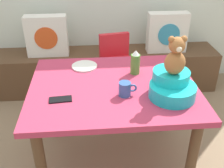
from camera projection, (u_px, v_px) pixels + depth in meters
name	position (u px, v px, depth m)	size (l,w,h in m)	color
ground_plane	(113.00, 161.00, 2.28)	(8.00, 8.00, 0.00)	#8C7256
window_bench	(104.00, 70.00, 3.21)	(2.60, 0.44, 0.46)	brown
pillow_floral_left	(47.00, 36.00, 2.92)	(0.44, 0.15, 0.44)	white
pillow_floral_right	(167.00, 32.00, 3.02)	(0.44, 0.15, 0.44)	white
book_stack	(110.00, 48.00, 3.08)	(0.20, 0.14, 0.09)	#AA96A9
dining_table	(113.00, 98.00, 1.96)	(1.16, 0.94, 0.74)	#B73351
highchair	(117.00, 64.00, 2.70)	(0.37, 0.49, 0.79)	red
infant_seat_teal	(172.00, 86.00, 1.75)	(0.30, 0.33, 0.16)	#18BDC3
teddy_bear	(176.00, 57.00, 1.65)	(0.13, 0.12, 0.25)	#A56736
ketchup_bottle	(135.00, 63.00, 2.02)	(0.07, 0.07, 0.18)	#4C8C33
coffee_mug	(125.00, 89.00, 1.77)	(0.12, 0.08, 0.09)	#335999
dinner_plate_near	(84.00, 66.00, 2.15)	(0.20, 0.20, 0.01)	white
cell_phone	(60.00, 99.00, 1.74)	(0.07, 0.14, 0.01)	black
table_fork	(168.00, 74.00, 2.04)	(0.02, 0.17, 0.01)	silver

